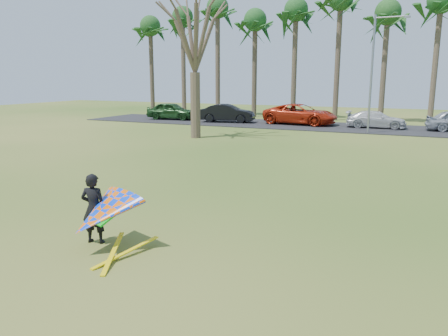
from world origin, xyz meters
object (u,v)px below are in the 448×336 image
at_px(car_0, 172,111).
at_px(car_3, 376,119).
at_px(car_1, 227,113).
at_px(bare_tree_left, 194,28).
at_px(streetlight, 374,69).
at_px(kite_flyer, 101,213).
at_px(car_2, 300,114).

bearing_deg(car_0, car_3, -93.98).
distance_m(car_0, car_1, 5.74).
xyz_separation_m(bare_tree_left, streetlight, (10.16, 7.00, -2.45)).
height_order(bare_tree_left, car_1, bare_tree_left).
xyz_separation_m(streetlight, car_0, (-17.95, 2.83, -3.62)).
bearing_deg(car_0, kite_flyer, -157.47).
bearing_deg(bare_tree_left, car_1, 102.03).
xyz_separation_m(bare_tree_left, car_1, (-2.05, 9.64, -6.08)).
relative_size(car_0, car_2, 0.77).
distance_m(streetlight, car_3, 5.08).
relative_size(car_3, kite_flyer, 1.86).
bearing_deg(car_3, car_2, 85.70).
bearing_deg(bare_tree_left, car_2, 68.47).
distance_m(car_2, kite_flyer, 28.34).
height_order(bare_tree_left, car_0, bare_tree_left).
bearing_deg(car_1, car_3, -97.13).
height_order(streetlight, car_1, streetlight).
bearing_deg(car_2, kite_flyer, -167.63).
height_order(streetlight, car_0, streetlight).
relative_size(streetlight, kite_flyer, 3.35).
bearing_deg(car_0, car_1, -97.73).
xyz_separation_m(streetlight, car_1, (-12.21, 2.64, -3.63)).
relative_size(streetlight, car_1, 1.70).
height_order(car_3, kite_flyer, kite_flyer).
xyz_separation_m(car_1, car_2, (6.21, 0.91, 0.06)).
distance_m(streetlight, kite_flyer, 25.11).
relative_size(streetlight, car_2, 1.33).
xyz_separation_m(car_0, car_2, (11.95, 0.72, 0.05)).
relative_size(car_1, car_3, 1.06).
distance_m(bare_tree_left, car_2, 12.83).
height_order(bare_tree_left, car_3, bare_tree_left).
bearing_deg(streetlight, car_2, 149.42).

